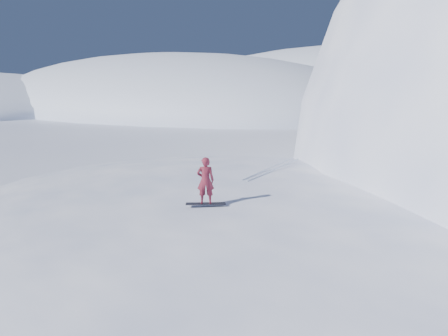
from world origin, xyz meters
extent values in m
plane|color=white|center=(0.00, 0.00, 0.00)|extent=(400.00, 400.00, 0.00)
ellipsoid|color=white|center=(1.00, 3.00, 0.00)|extent=(36.00, 28.00, 4.80)
ellipsoid|color=white|center=(-70.00, 60.00, 0.00)|extent=(120.00, 70.00, 28.00)
ellipsoid|color=white|center=(-40.00, 110.00, 0.00)|extent=(140.00, 90.00, 36.00)
ellipsoid|color=white|center=(-4.00, -2.00, 0.00)|extent=(6.00, 5.40, 0.80)
ellipsoid|color=white|center=(-2.00, 6.00, 0.00)|extent=(7.00, 6.30, 1.00)
cube|color=black|center=(-0.03, -0.82, 2.41)|extent=(1.20, 1.09, 0.02)
imported|color=maroon|center=(-0.03, -0.82, 3.23)|extent=(0.70, 0.68, 1.61)
ellipsoid|color=white|center=(-68.19, 36.19, 0.00)|extent=(9.29, 7.44, 6.51)
cube|color=silver|center=(-1.60, 5.73, 2.42)|extent=(0.99, 5.94, 0.04)
cube|color=silver|center=(-1.26, 5.73, 2.42)|extent=(0.87, 5.95, 0.04)
camera|label=1|loc=(8.74, -10.66, 6.42)|focal=32.00mm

